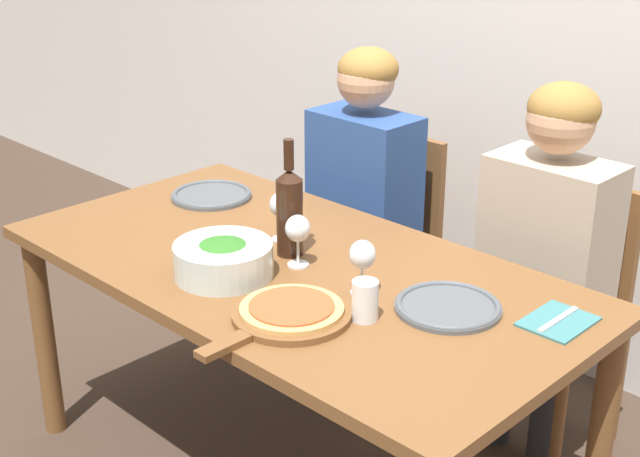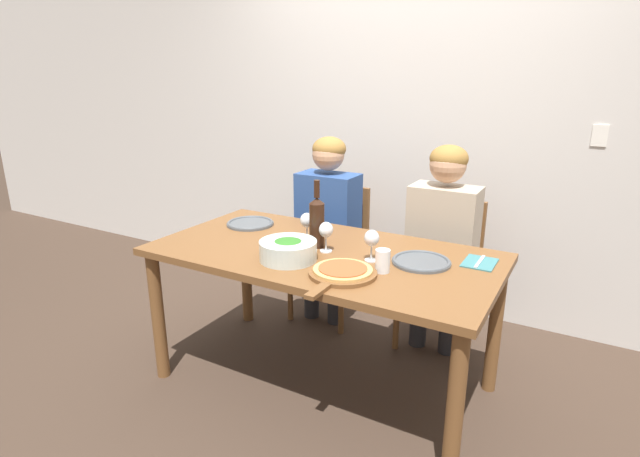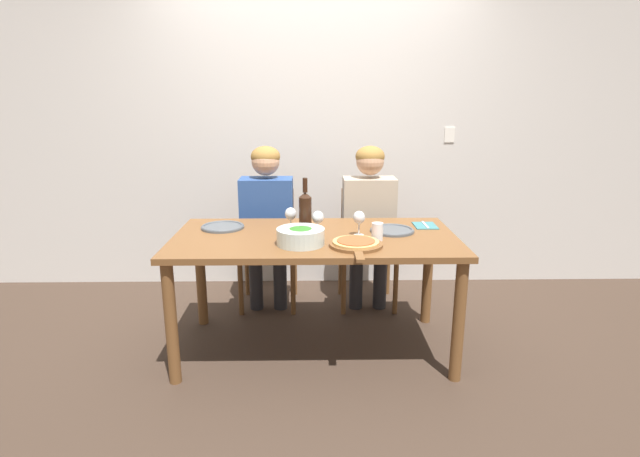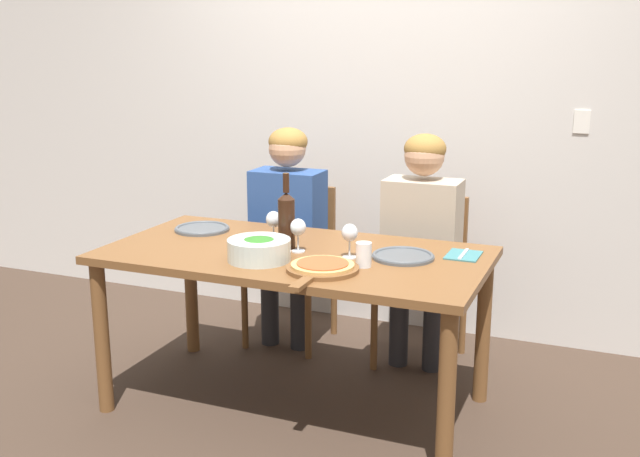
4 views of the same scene
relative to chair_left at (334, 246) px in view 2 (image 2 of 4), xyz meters
name	(u,v)px [view 2 (image 2 of 4)]	position (x,y,z in m)	size (l,w,h in m)	color
ground_plane	(323,381)	(0.35, -0.78, -0.47)	(40.00, 40.00, 0.00)	#3D2D23
back_wall	(414,110)	(0.35, 0.45, 0.88)	(10.00, 0.06, 2.70)	silver
dining_table	(323,268)	(0.35, -0.78, 0.18)	(1.69, 0.87, 0.75)	brown
chair_left	(334,246)	(0.00, 0.00, 0.00)	(0.42, 0.42, 0.87)	brown
chair_right	(444,267)	(0.75, 0.00, 0.00)	(0.42, 0.42, 0.87)	brown
person_woman	(327,213)	(0.00, -0.11, 0.26)	(0.47, 0.51, 1.21)	#28282D
person_man	(442,231)	(0.75, -0.11, 0.26)	(0.47, 0.51, 1.21)	#28282D
wine_bottle	(317,221)	(0.29, -0.74, 0.41)	(0.08, 0.08, 0.34)	black
broccoli_bowl	(288,250)	(0.27, -0.96, 0.32)	(0.27, 0.27, 0.10)	silver
dinner_plate_left	(250,223)	(-0.24, -0.60, 0.28)	(0.27, 0.27, 0.02)	#4C5156
dinner_plate_right	(421,261)	(0.82, -0.70, 0.28)	(0.27, 0.27, 0.02)	#4C5156
pizza_on_board	(342,272)	(0.57, -1.01, 0.29)	(0.30, 0.44, 0.04)	brown
wine_glass_left	(307,222)	(0.20, -0.68, 0.38)	(0.07, 0.07, 0.15)	silver
wine_glass_right	(372,240)	(0.61, -0.78, 0.38)	(0.07, 0.07, 0.15)	silver
wine_glass_centre	(326,231)	(0.36, -0.78, 0.38)	(0.07, 0.07, 0.15)	silver
water_tumbler	(383,261)	(0.71, -0.88, 0.32)	(0.07, 0.07, 0.10)	silver
fork_on_napkin	(480,263)	(1.06, -0.56, 0.28)	(0.14, 0.18, 0.01)	#387075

